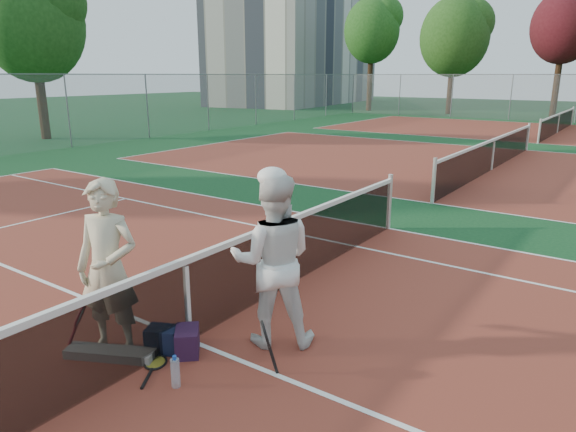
{
  "coord_description": "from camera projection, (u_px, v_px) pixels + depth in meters",
  "views": [
    {
      "loc": [
        4.0,
        -3.72,
        2.97
      ],
      "look_at": [
        0.0,
        1.99,
        1.05
      ],
      "focal_mm": 32.0,
      "sensor_mm": 36.0,
      "label": 1
    }
  ],
  "objects": [
    {
      "name": "ground",
      "position": [
        190.0,
        341.0,
        5.94
      ],
      "size": [
        130.0,
        130.0,
        0.0
      ],
      "primitive_type": "plane",
      "color": "#103D1C",
      "rests_on": "ground"
    },
    {
      "name": "court_main",
      "position": [
        190.0,
        340.0,
        5.94
      ],
      "size": [
        23.77,
        10.97,
        0.01
      ],
      "primitive_type": "cube",
      "color": "maroon",
      "rests_on": "ground"
    },
    {
      "name": "court_far_a",
      "position": [
        491.0,
        170.0,
        16.61
      ],
      "size": [
        23.77,
        10.97,
        0.01
      ],
      "primitive_type": "cube",
      "color": "maroon",
      "rests_on": "ground"
    },
    {
      "name": "court_far_b",
      "position": [
        557.0,
        133.0,
        27.27
      ],
      "size": [
        23.77,
        10.97,
        0.01
      ],
      "primitive_type": "cube",
      "color": "maroon",
      "rests_on": "ground"
    },
    {
      "name": "net_main",
      "position": [
        187.0,
        300.0,
        5.81
      ],
      "size": [
        0.1,
        10.98,
        1.02
      ],
      "primitive_type": null,
      "color": "black",
      "rests_on": "ground"
    },
    {
      "name": "net_far_a",
      "position": [
        493.0,
        154.0,
        16.47
      ],
      "size": [
        0.1,
        10.98,
        1.02
      ],
      "primitive_type": null,
      "color": "black",
      "rests_on": "ground"
    },
    {
      "name": "net_far_b",
      "position": [
        558.0,
        123.0,
        27.14
      ],
      "size": [
        0.1,
        10.98,
        1.02
      ],
      "primitive_type": null,
      "color": "black",
      "rests_on": "ground"
    },
    {
      "name": "fence_left",
      "position": [
        18.0,
        114.0,
        19.71
      ],
      "size": [
        0.06,
        54.5,
        3.0
      ],
      "primitive_type": null,
      "rotation": [
        0.0,
        0.0,
        1.57
      ],
      "color": "slate",
      "rests_on": "ground"
    },
    {
      "name": "apartment_block",
      "position": [
        299.0,
        30.0,
        54.17
      ],
      "size": [
        12.96,
        23.18,
        15.0
      ],
      "primitive_type": "cube",
      "rotation": [
        0.0,
        0.0,
        0.14
      ],
      "color": "beige",
      "rests_on": "ground"
    },
    {
      "name": "player_a",
      "position": [
        108.0,
        269.0,
        5.47
      ],
      "size": [
        0.83,
        0.69,
        1.95
      ],
      "primitive_type": "imported",
      "rotation": [
        0.0,
        0.0,
        0.37
      ],
      "color": "beige",
      "rests_on": "ground"
    },
    {
      "name": "player_b",
      "position": [
        273.0,
        261.0,
        5.68
      ],
      "size": [
        1.21,
        1.16,
        1.97
      ],
      "primitive_type": "imported",
      "rotation": [
        0.0,
        0.0,
        3.76
      ],
      "color": "white",
      "rests_on": "ground"
    },
    {
      "name": "racket_red",
      "position": [
        82.0,
        329.0,
        5.64
      ],
      "size": [
        0.38,
        0.38,
        0.56
      ],
      "primitive_type": null,
      "rotation": [
        0.0,
        0.0,
        0.67
      ],
      "color": "maroon",
      "rests_on": "ground"
    },
    {
      "name": "racket_black_held",
      "position": [
        266.0,
        349.0,
        5.2
      ],
      "size": [
        0.32,
        0.32,
        0.59
      ],
      "primitive_type": null,
      "rotation": [
        0.0,
        0.0,
        3.92
      ],
      "color": "black",
      "rests_on": "ground"
    },
    {
      "name": "racket_spare",
      "position": [
        156.0,
        363.0,
        5.46
      ],
      "size": [
        0.55,
        0.65,
        0.03
      ],
      "primitive_type": null,
      "rotation": [
        0.0,
        0.0,
        2.14
      ],
      "color": "black",
      "rests_on": "ground"
    },
    {
      "name": "sports_bag_navy",
      "position": [
        163.0,
        339.0,
        5.69
      ],
      "size": [
        0.42,
        0.37,
        0.28
      ],
      "primitive_type": "cube",
      "rotation": [
        0.0,
        0.0,
        0.44
      ],
      "color": "black",
      "rests_on": "ground"
    },
    {
      "name": "sports_bag_purple",
      "position": [
        187.0,
        341.0,
        5.63
      ],
      "size": [
        0.43,
        0.43,
        0.29
      ],
      "primitive_type": "cube",
      "rotation": [
        0.0,
        0.0,
        -0.83
      ],
      "color": "#28102C",
      "rests_on": "ground"
    },
    {
      "name": "net_cover_canvas",
      "position": [
        110.0,
        354.0,
        5.57
      ],
      "size": [
        0.98,
        0.64,
        0.1
      ],
      "primitive_type": "cube",
      "rotation": [
        0.0,
        0.0,
        0.46
      ],
      "color": "slate",
      "rests_on": "ground"
    },
    {
      "name": "water_bottle",
      "position": [
        175.0,
        373.0,
        5.03
      ],
      "size": [
        0.09,
        0.09,
        0.3
      ],
      "primitive_type": "cylinder",
      "color": "silver",
      "rests_on": "ground"
    },
    {
      "name": "tree_back_0",
      "position": [
        372.0,
        31.0,
        42.39
      ],
      "size": [
        4.58,
        4.58,
        9.13
      ],
      "color": "#382314",
      "rests_on": "ground"
    },
    {
      "name": "tree_back_1",
      "position": [
        454.0,
        37.0,
        38.91
      ],
      "size": [
        5.17,
        5.17,
        8.73
      ],
      "color": "#382314",
      "rests_on": "ground"
    },
    {
      "name": "tree_back_maroon",
      "position": [
        564.0,
        27.0,
        34.92
      ],
      "size": [
        4.34,
        4.34,
        8.65
      ],
      "color": "#382314",
      "rests_on": "ground"
    },
    {
      "name": "tree_left_1",
      "position": [
        32.0,
        24.0,
        23.29
      ],
      "size": [
        4.6,
        4.6,
        7.89
      ],
      "color": "#382314",
      "rests_on": "ground"
    }
  ]
}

